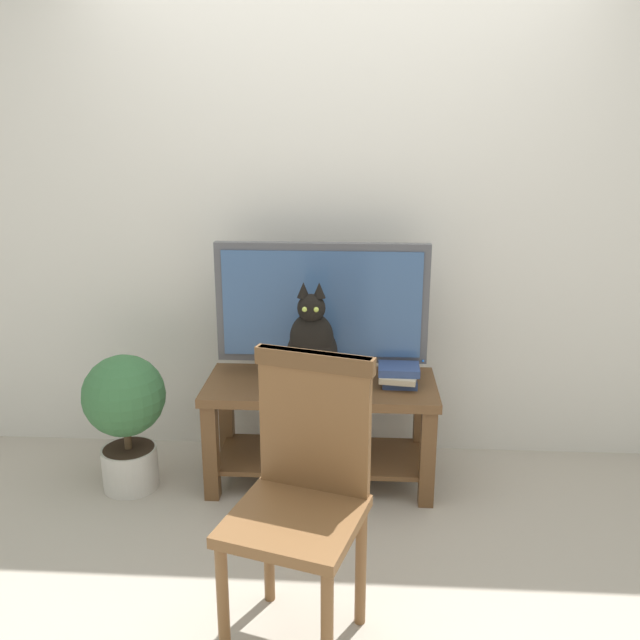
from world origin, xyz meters
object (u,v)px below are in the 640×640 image
tv (322,307)px  book_stack (399,375)px  wooden_chair (304,482)px  cat (312,344)px  potted_plant (125,411)px  tv_stand (321,414)px  media_box (312,384)px

tv → book_stack: size_ratio=5.15×
book_stack → wooden_chair: bearing=-110.0°
cat → wooden_chair: cat is taller
wooden_chair → potted_plant: size_ratio=1.48×
tv_stand → book_stack: 0.43m
wooden_chair → tv: bearing=90.2°
tv_stand → cat: size_ratio=2.36×
tv_stand → cat: (-0.03, -0.10, 0.40)m
wooden_chair → book_stack: (0.37, 1.03, -0.00)m
tv → cat: tv is taller
media_box → wooden_chair: bearing=-87.7°
tv → book_stack: 0.49m
tv → potted_plant: 1.07m
tv → cat: 0.24m
tv_stand → tv: 0.53m
book_stack → potted_plant: bearing=-175.3°
tv → tv_stand: bearing=-90.0°
tv → cat: (-0.03, -0.20, -0.12)m
tv_stand → potted_plant: 0.95m
tv → wooden_chair: 1.17m
media_box → potted_plant: potted_plant is taller
wooden_chair → potted_plant: (-0.94, 0.92, -0.18)m
wooden_chair → book_stack: 1.09m
potted_plant → tv_stand: bearing=7.1°
tv_stand → book_stack: (0.38, -0.01, 0.22)m
tv_stand → wooden_chair: bearing=-89.8°
media_box → potted_plant: (-0.90, -0.03, -0.15)m
book_stack → cat: bearing=-167.2°
tv_stand → media_box: size_ratio=3.10×
tv_stand → potted_plant: (-0.94, -0.12, 0.04)m
tv → book_stack: (0.38, -0.11, -0.30)m
media_box → wooden_chair: (0.04, -0.95, 0.03)m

